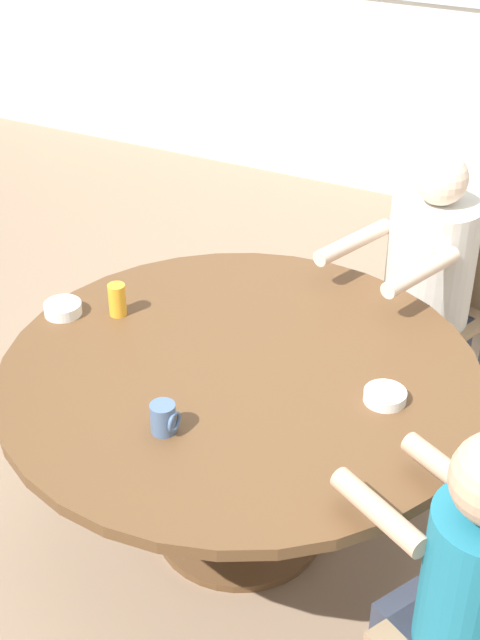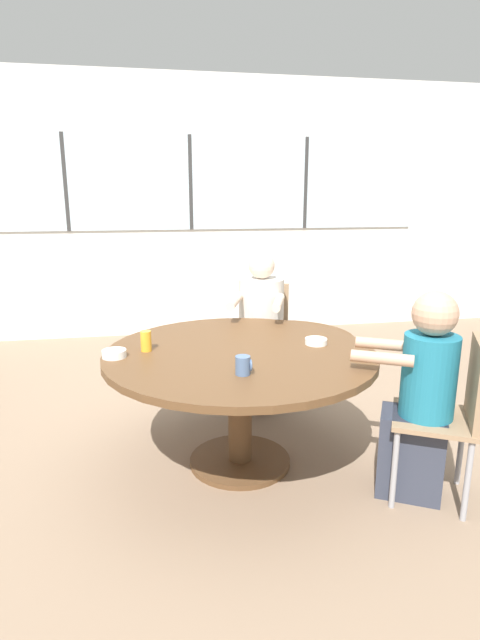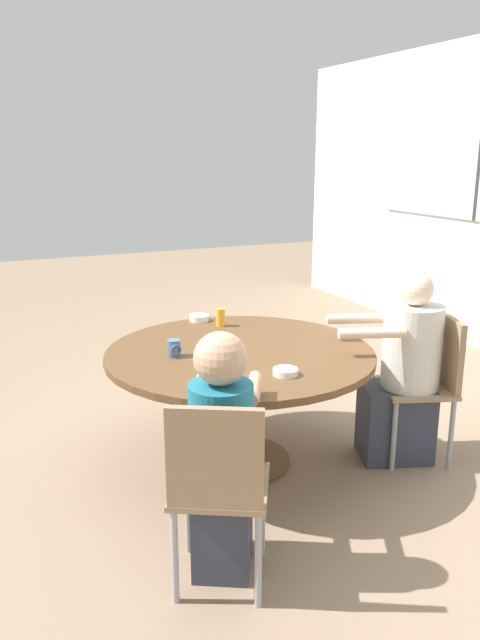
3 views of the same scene
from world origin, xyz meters
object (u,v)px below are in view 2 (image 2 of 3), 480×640
at_px(person_woman_green_shirt, 260,337).
at_px(person_man_blue_shirt, 420,403).
at_px(juice_glass, 146,341).
at_px(coffee_mug, 243,365).
at_px(folded_table_stack, 288,342).
at_px(bowl_cereal, 114,354).
at_px(bowl_white_shallow, 316,341).
at_px(chair_for_man_blue_shirt, 454,406).
at_px(chair_for_woman_green_shirt, 263,329).

relative_size(person_woman_green_shirt, person_man_blue_shirt, 1.03).
bearing_deg(person_woman_green_shirt, juice_glass, 63.66).
relative_size(coffee_mug, juice_glass, 0.81).
bearing_deg(folded_table_stack, bowl_cereal, -126.53).
height_order(bowl_white_shallow, bowl_cereal, bowl_cereal).
distance_m(bowl_white_shallow, folded_table_stack, 2.28).
distance_m(chair_for_man_blue_shirt, person_woman_green_shirt, 1.61).
relative_size(chair_for_woman_green_shirt, chair_for_man_blue_shirt, 1.00).
bearing_deg(person_woman_green_shirt, person_man_blue_shirt, 130.68).
distance_m(chair_for_man_blue_shirt, juice_glass, 1.67).
bearing_deg(coffee_mug, person_man_blue_shirt, -5.83).
xyz_separation_m(person_woman_green_shirt, juice_glass, (-0.85, -0.82, 0.25)).
bearing_deg(bowl_cereal, folded_table_stack, 53.47).
xyz_separation_m(chair_for_woman_green_shirt, bowl_white_shallow, (0.08, -1.03, 0.20)).
relative_size(person_woman_green_shirt, juice_glass, 9.89).
bearing_deg(chair_for_man_blue_shirt, coffee_mug, 109.46).
bearing_deg(bowl_cereal, person_woman_green_shirt, 41.54).
bearing_deg(chair_for_woman_green_shirt, folded_table_stack, -95.91).
relative_size(chair_for_man_blue_shirt, person_man_blue_shirt, 0.79).
height_order(person_woman_green_shirt, bowl_white_shallow, person_woman_green_shirt).
relative_size(person_woman_green_shirt, coffee_mug, 12.17).
bearing_deg(folded_table_stack, chair_for_woman_green_shirt, -115.58).
xyz_separation_m(person_man_blue_shirt, folded_table_stack, (0.06, 2.65, -0.46)).
bearing_deg(chair_for_woman_green_shirt, person_woman_green_shirt, 90.00).
xyz_separation_m(coffee_mug, bowl_white_shallow, (0.52, 0.42, -0.03)).
bearing_deg(coffee_mug, bowl_white_shallow, 39.15).
height_order(chair_for_man_blue_shirt, coffee_mug, chair_for_man_blue_shirt).
bearing_deg(chair_for_man_blue_shirt, folded_table_stack, 30.49).
height_order(person_woman_green_shirt, person_man_blue_shirt, person_woman_green_shirt).
relative_size(chair_for_woman_green_shirt, folded_table_stack, 0.63).
relative_size(chair_for_man_blue_shirt, folded_table_stack, 0.63).
bearing_deg(juice_glass, chair_for_man_blue_shirt, -22.88).
bearing_deg(chair_for_man_blue_shirt, bowl_white_shallow, 70.79).
height_order(coffee_mug, juice_glass, juice_glass).
bearing_deg(juice_glass, coffee_mug, -45.15).
distance_m(coffee_mug, bowl_white_shallow, 0.67).
height_order(chair_for_man_blue_shirt, folded_table_stack, chair_for_man_blue_shirt).
distance_m(person_woman_green_shirt, juice_glass, 1.21).
bearing_deg(person_woman_green_shirt, chair_for_man_blue_shirt, 134.41).
distance_m(chair_for_man_blue_shirt, person_man_blue_shirt, 0.16).
bearing_deg(bowl_white_shallow, person_man_blue_shirt, -52.60).
height_order(person_woman_green_shirt, folded_table_stack, person_woman_green_shirt).
xyz_separation_m(person_man_blue_shirt, bowl_white_shallow, (-0.39, 0.51, 0.20)).
height_order(person_man_blue_shirt, bowl_white_shallow, person_man_blue_shirt).
xyz_separation_m(chair_for_man_blue_shirt, coffee_mug, (-1.05, 0.17, 0.23)).
relative_size(chair_for_woman_green_shirt, bowl_cereal, 6.73).
relative_size(bowl_white_shallow, bowl_cereal, 0.99).
distance_m(person_man_blue_shirt, bowl_cereal, 1.64).
distance_m(coffee_mug, folded_table_stack, 2.82).
bearing_deg(bowl_cereal, person_man_blue_shirt, -17.19).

